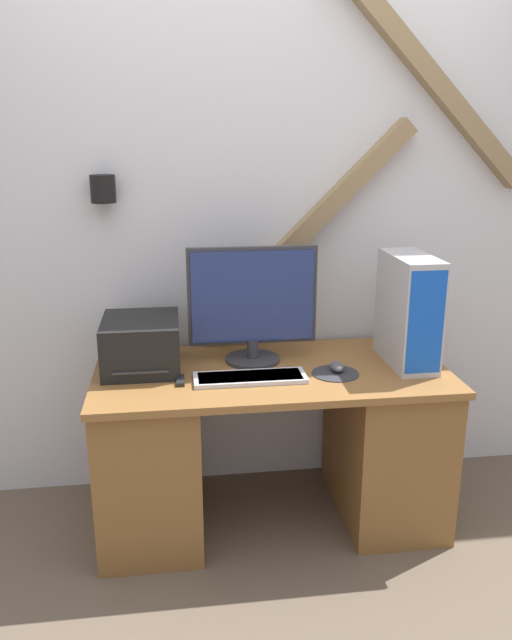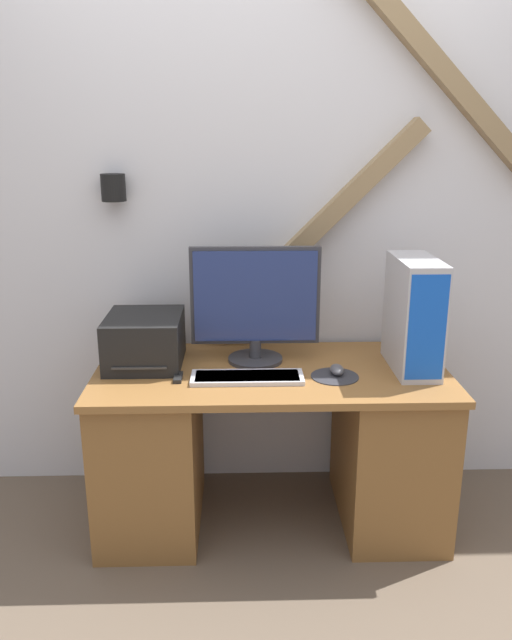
{
  "view_description": "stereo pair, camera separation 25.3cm",
  "coord_description": "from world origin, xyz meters",
  "px_view_note": "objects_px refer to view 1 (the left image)",
  "views": [
    {
      "loc": [
        -0.39,
        -2.06,
        1.65
      ],
      "look_at": [
        -0.06,
        0.35,
        0.93
      ],
      "focal_mm": 35.0,
      "sensor_mm": 36.0,
      "label": 1
    },
    {
      "loc": [
        -0.13,
        -2.08,
        1.65
      ],
      "look_at": [
        -0.06,
        0.35,
        0.93
      ],
      "focal_mm": 35.0,
      "sensor_mm": 36.0,
      "label": 2
    }
  ],
  "objects_px": {
    "computer_tower": "(409,310)",
    "keyboard": "(250,377)",
    "monitor": "(253,303)",
    "printer": "(141,344)",
    "mouse": "(337,367)",
    "remote_control": "(180,380)"
  },
  "relations": [
    {
      "from": "computer_tower",
      "to": "keyboard",
      "type": "bearing_deg",
      "value": -170.93
    },
    {
      "from": "monitor",
      "to": "printer",
      "type": "bearing_deg",
      "value": -177.05
    },
    {
      "from": "monitor",
      "to": "mouse",
      "type": "height_order",
      "value": "monitor"
    },
    {
      "from": "monitor",
      "to": "computer_tower",
      "type": "relative_size",
      "value": 1.17
    },
    {
      "from": "mouse",
      "to": "computer_tower",
      "type": "xyz_separation_m",
      "value": [
        0.32,
        0.07,
        0.21
      ]
    },
    {
      "from": "keyboard",
      "to": "printer",
      "type": "xyz_separation_m",
      "value": [
        -0.43,
        0.19,
        0.1
      ]
    },
    {
      "from": "computer_tower",
      "to": "printer",
      "type": "distance_m",
      "value": 1.13
    },
    {
      "from": "monitor",
      "to": "keyboard",
      "type": "distance_m",
      "value": 0.33
    },
    {
      "from": "mouse",
      "to": "computer_tower",
      "type": "height_order",
      "value": "computer_tower"
    },
    {
      "from": "keyboard",
      "to": "computer_tower",
      "type": "relative_size",
      "value": 0.97
    },
    {
      "from": "computer_tower",
      "to": "printer",
      "type": "relative_size",
      "value": 1.29
    },
    {
      "from": "keyboard",
      "to": "remote_control",
      "type": "relative_size",
      "value": 4.48
    },
    {
      "from": "mouse",
      "to": "printer",
      "type": "height_order",
      "value": "printer"
    },
    {
      "from": "mouse",
      "to": "monitor",
      "type": "bearing_deg",
      "value": 151.66
    },
    {
      "from": "mouse",
      "to": "computer_tower",
      "type": "relative_size",
      "value": 0.2
    },
    {
      "from": "mouse",
      "to": "remote_control",
      "type": "distance_m",
      "value": 0.64
    },
    {
      "from": "remote_control",
      "to": "monitor",
      "type": "bearing_deg",
      "value": 33.31
    },
    {
      "from": "mouse",
      "to": "remote_control",
      "type": "xyz_separation_m",
      "value": [
        -0.64,
        -0.03,
        -0.01
      ]
    },
    {
      "from": "remote_control",
      "to": "mouse",
      "type": "bearing_deg",
      "value": 2.64
    },
    {
      "from": "keyboard",
      "to": "mouse",
      "type": "relative_size",
      "value": 4.82
    },
    {
      "from": "keyboard",
      "to": "mouse",
      "type": "distance_m",
      "value": 0.37
    },
    {
      "from": "printer",
      "to": "computer_tower",
      "type": "bearing_deg",
      "value": -4.32
    }
  ]
}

